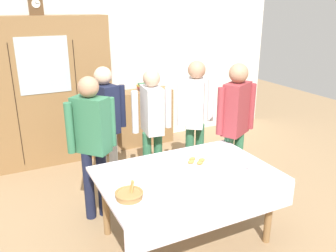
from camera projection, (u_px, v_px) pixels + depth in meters
ground_plane at (176, 227)px, 3.78m from camera, size 12.00×12.00×0.00m
back_wall at (99, 65)px, 5.58m from camera, size 6.40×0.10×2.70m
dining_table at (188, 183)px, 3.37m from camera, size 1.67×1.12×0.73m
wall_cabinet at (45, 93)px, 5.04m from camera, size 1.86×0.46×2.11m
mantel_clock at (36, 6)px, 4.66m from camera, size 0.18×0.11×0.24m
bookshelf_low at (144, 117)px, 5.93m from camera, size 0.93×0.35×0.91m
book_stack at (143, 87)px, 5.76m from camera, size 0.17×0.20×0.12m
tea_cup_near_right at (169, 172)px, 3.32m from camera, size 0.13×0.13×0.06m
tea_cup_center at (227, 172)px, 3.33m from camera, size 0.13×0.13×0.06m
tea_cup_mid_left at (252, 169)px, 3.39m from camera, size 0.13×0.13×0.06m
bread_basket at (129, 194)px, 2.92m from camera, size 0.24×0.24×0.16m
pastry_plate at (196, 162)px, 3.56m from camera, size 0.28×0.28×0.05m
spoon_front_edge at (191, 179)px, 3.24m from camera, size 0.12×0.02×0.01m
spoon_back_edge at (214, 185)px, 3.13m from camera, size 0.12×0.02×0.01m
person_by_cabinet at (92, 136)px, 3.67m from camera, size 0.52×0.40×1.59m
person_behind_table_right at (236, 118)px, 4.10m from camera, size 0.52×0.35×1.64m
person_beside_shelf at (105, 118)px, 4.28m from camera, size 0.52×0.40×1.57m
person_behind_table_left at (152, 119)px, 4.31m from camera, size 0.52×0.38×1.53m
person_near_right_end at (196, 111)px, 4.43m from camera, size 0.52×0.41×1.61m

